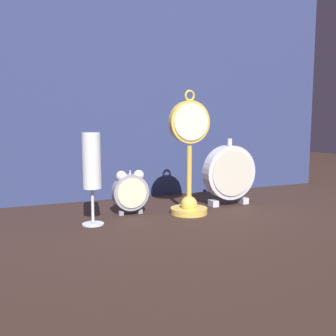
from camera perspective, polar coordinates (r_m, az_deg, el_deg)
The scene contains 6 objects.
ground_plane at distance 0.96m, azimuth 1.89°, elevation -7.84°, with size 4.00×4.00×0.00m, color black.
fabric_backdrop_drape at distance 1.24m, azimuth -4.61°, elevation 13.57°, with size 1.46×0.01×0.78m, color navy.
pocket_watch_on_stand at distance 1.00m, azimuth 3.27°, elevation 0.53°, with size 0.11×0.10×0.33m.
alarm_clock_twin_bell at distance 1.01m, azimuth -5.76°, elevation -3.38°, with size 0.10×0.03×0.12m.
mantel_clock_silver at distance 1.13m, azimuth 9.33°, elevation -0.74°, with size 0.16×0.04×0.20m.
champagne_flute at distance 0.91m, azimuth -11.56°, elevation 0.19°, with size 0.05×0.05×0.22m.
Camera 1 is at (-0.40, -0.84, 0.24)m, focal length 40.00 mm.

